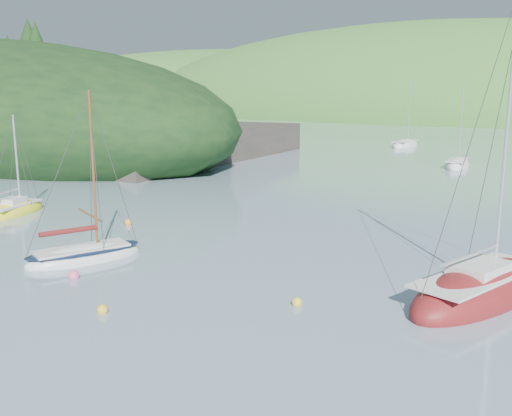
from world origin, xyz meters
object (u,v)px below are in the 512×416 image
Objects in this scene: distant_sloop_a at (457,165)px; sailboat_yellow at (15,211)px; daysailer_white at (84,256)px; sloop_red at (480,292)px; distant_sloop_c at (405,145)px.

sailboat_yellow is at bearing -121.97° from distant_sloop_a.
sailboat_yellow is at bearing -179.10° from daysailer_white.
daysailer_white is at bearing -105.26° from distant_sloop_a.
distant_sloop_c is at bearing 127.79° from sloop_red.
sloop_red is 1.31× the size of distant_sloop_a.
daysailer_white is 0.84× the size of distant_sloop_c.
sloop_red is at bearing -82.21° from distant_sloop_a.
sailboat_yellow is at bearing -92.75° from distant_sloop_c.
daysailer_white is 17.32m from sloop_red.
daysailer_white reaches higher than sailboat_yellow.
distant_sloop_c is (0.45, 58.56, 0.00)m from sailboat_yellow.
distant_sloop_a is at bearing -54.57° from distant_sloop_c.
distant_sloop_a is (14.14, 40.87, -0.00)m from sailboat_yellow.
sailboat_yellow is 0.69× the size of distant_sloop_c.
daysailer_white is 0.68× the size of sloop_red.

